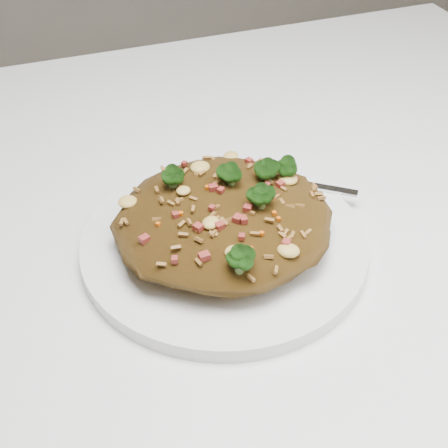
{
  "coord_description": "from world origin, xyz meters",
  "views": [
    {
      "loc": [
        -0.05,
        -0.41,
        1.12
      ],
      "look_at": [
        0.09,
        -0.03,
        0.78
      ],
      "focal_mm": 50.0,
      "sensor_mm": 36.0,
      "label": 1
    }
  ],
  "objects": [
    {
      "name": "fried_rice",
      "position": [
        0.09,
        -0.03,
        0.79
      ],
      "size": [
        0.19,
        0.17,
        0.06
      ],
      "color": "brown",
      "rests_on": "plate"
    },
    {
      "name": "dining_table",
      "position": [
        0.0,
        0.0,
        0.66
      ],
      "size": [
        1.2,
        0.8,
        0.75
      ],
      "color": "white",
      "rests_on": "ground"
    },
    {
      "name": "fork",
      "position": [
        0.17,
        0.02,
        0.77
      ],
      "size": [
        0.14,
        0.11,
        0.0
      ],
      "rotation": [
        0.0,
        0.0,
        -0.64
      ],
      "color": "silver",
      "rests_on": "plate"
    },
    {
      "name": "plate",
      "position": [
        0.09,
        -0.03,
        0.76
      ],
      "size": [
        0.25,
        0.25,
        0.01
      ],
      "primitive_type": "cylinder",
      "color": "white",
      "rests_on": "dining_table"
    }
  ]
}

